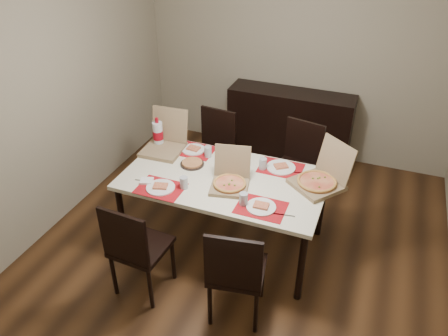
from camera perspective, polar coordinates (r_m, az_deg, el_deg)
The scene contains 19 objects.
ground at distance 4.34m, azimuth 2.21°, elevation -10.05°, with size 3.80×4.00×0.02m, color #482B16.
room_walls at distance 3.80m, azimuth 5.01°, elevation 14.16°, with size 3.84×4.02×2.62m.
sideboard at distance 5.51m, azimuth 8.50°, elevation 5.45°, with size 1.50×0.40×0.90m, color black.
dining_table at distance 3.95m, azimuth 0.00°, elevation -2.04°, with size 1.80×1.00×0.75m.
chair_near_left at distance 3.62m, azimuth -11.51°, elevation -10.03°, with size 0.44×0.44×0.93m.
chair_near_right at distance 3.37m, azimuth 1.54°, elevation -13.30°, with size 0.48×0.48×0.93m.
chair_far_left at distance 4.85m, azimuth -1.37°, elevation 2.66°, with size 0.46×0.46×0.93m.
chair_far_right at distance 4.66m, azimuth 9.64°, elevation 0.86°, with size 0.50×0.50×0.93m.
setting_near_left at distance 3.80m, azimuth -7.75°, elevation -2.29°, with size 0.50×0.30×0.11m.
setting_near_right at distance 3.56m, azimuth 4.23°, elevation -4.81°, with size 0.49×0.30×0.11m.
setting_far_left at distance 4.30m, azimuth -3.72°, elevation 2.42°, with size 0.45×0.30×0.11m.
setting_far_right at distance 4.06m, azimuth 6.85°, elevation 0.20°, with size 0.48×0.30×0.11m.
napkin_loose at distance 3.84m, azimuth 0.47°, elevation -1.80°, with size 0.12×0.11×0.02m, color white.
pizza_box_center at distance 3.78m, azimuth 0.81°, elevation -1.66°, with size 0.38×0.41×0.32m.
pizza_box_right at distance 3.87m, azimuth 12.41°, elevation -1.50°, with size 0.56×0.56×0.38m.
pizza_box_left at distance 4.35m, azimuth -7.75°, elevation 3.13°, with size 0.39×0.43×0.38m.
faina_plate at distance 4.10m, azimuth -4.18°, elevation 0.60°, with size 0.22×0.22×0.03m.
dip_bowl at distance 4.07m, azimuth 1.38°, elevation 0.42°, with size 0.11×0.11×0.03m, color white.
soda_bottle at distance 4.39m, azimuth -8.62°, elevation 4.39°, with size 0.10×0.10×0.31m.
Camera 1 is at (1.00, -3.04, 2.92)m, focal length 35.00 mm.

